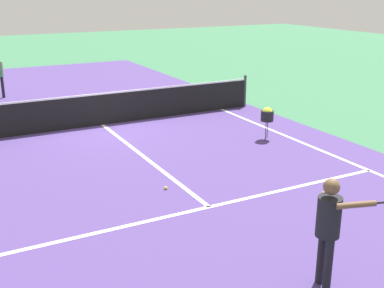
# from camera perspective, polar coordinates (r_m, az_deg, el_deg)

# --- Properties ---
(ground_plane) EXTENTS (60.00, 60.00, 0.00)m
(ground_plane) POSITION_cam_1_polar(r_m,az_deg,el_deg) (14.79, -10.35, 2.20)
(ground_plane) COLOR #38724C
(court_surface_inbounds) EXTENTS (10.62, 24.40, 0.00)m
(court_surface_inbounds) POSITION_cam_1_polar(r_m,az_deg,el_deg) (14.78, -10.35, 2.20)
(court_surface_inbounds) COLOR #4C387A
(court_surface_inbounds) RESTS_ON ground_plane
(line_sideline_right) EXTENTS (0.10, 11.89, 0.01)m
(line_sideline_right) POSITION_cam_1_polar(r_m,az_deg,el_deg) (11.95, 18.28, -2.21)
(line_sideline_right) COLOR white
(line_sideline_right) RESTS_ON ground_plane
(line_service_near) EXTENTS (8.22, 0.10, 0.01)m
(line_service_near) POSITION_cam_1_polar(r_m,az_deg,el_deg) (9.22, 2.01, -7.32)
(line_service_near) COLOR white
(line_service_near) RESTS_ON ground_plane
(line_center_service) EXTENTS (0.10, 6.40, 0.01)m
(line_center_service) POSITION_cam_1_polar(r_m,az_deg,el_deg) (11.90, -5.63, -1.45)
(line_center_service) COLOR white
(line_center_service) RESTS_ON ground_plane
(net) EXTENTS (10.13, 0.09, 1.07)m
(net) POSITION_cam_1_polar(r_m,az_deg,el_deg) (14.66, -10.46, 4.06)
(net) COLOR #33383D
(net) RESTS_ON ground_plane
(player_near) EXTENTS (1.09, 0.74, 1.60)m
(player_near) POSITION_cam_1_polar(r_m,az_deg,el_deg) (6.75, 15.80, -8.70)
(player_near) COLOR black
(player_near) RESTS_ON ground_plane
(ball_hopper) EXTENTS (0.34, 0.34, 0.87)m
(ball_hopper) POSITION_cam_1_polar(r_m,az_deg,el_deg) (13.17, 8.74, 3.40)
(ball_hopper) COLOR black
(ball_hopper) RESTS_ON ground_plane
(tennis_ball_mid_court) EXTENTS (0.07, 0.07, 0.07)m
(tennis_ball_mid_court) POSITION_cam_1_polar(r_m,az_deg,el_deg) (9.98, -3.07, -5.12)
(tennis_ball_mid_court) COLOR #CCE033
(tennis_ball_mid_court) RESTS_ON ground_plane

